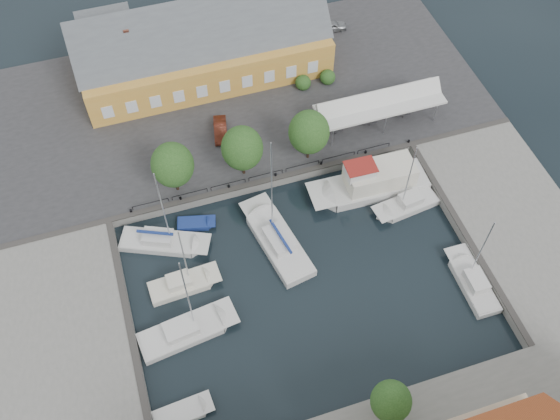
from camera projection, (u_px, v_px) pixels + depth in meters
name	position (u px, v px, depth m)	size (l,w,h in m)	color
ground	(299.00, 268.00, 59.15)	(140.00, 140.00, 0.00)	black
north_quay	(235.00, 101.00, 71.51)	(56.00, 26.00, 1.00)	#2D2D30
west_quay	(66.00, 352.00, 53.71)	(12.00, 24.00, 1.00)	slate
east_quay	(516.00, 223.00, 61.56)	(12.00, 24.00, 1.00)	slate
quay_edge_fittings	(284.00, 222.00, 60.93)	(56.00, 24.72, 0.40)	#383533
warehouse	(198.00, 49.00, 70.83)	(28.56, 14.00, 9.55)	gold
tent_canopy	(380.00, 104.00, 66.70)	(14.00, 4.00, 2.83)	silver
quay_trees	(242.00, 148.00, 61.49)	(18.20, 4.20, 6.30)	black
car_silver	(332.00, 26.00, 77.54)	(1.50, 3.73, 1.27)	#95989B
car_red	(220.00, 130.00, 67.32)	(1.37, 3.92, 1.29)	#551F13
center_sailboat	(278.00, 242.00, 60.46)	(4.92, 10.86, 14.23)	silver
trawler	(373.00, 183.00, 63.87)	(12.79, 4.16, 5.00)	silver
east_boat_a	(407.00, 205.00, 63.12)	(7.13, 3.15, 10.01)	silver
east_boat_c	(472.00, 283.00, 57.92)	(2.48, 7.56, 9.72)	silver
west_boat_a	(163.00, 243.00, 60.49)	(8.96, 5.82, 11.64)	silver
west_boat_b	(183.00, 285.00, 57.80)	(6.85, 2.62, 9.43)	beige
west_boat_c	(186.00, 332.00, 55.07)	(9.22, 3.96, 12.01)	silver
launch_sw	(182.00, 413.00, 51.03)	(5.13, 2.24, 0.98)	silver
launch_nw	(196.00, 224.00, 61.98)	(4.04, 2.39, 0.88)	navy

